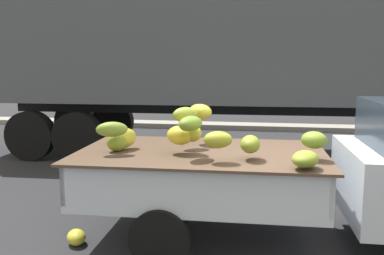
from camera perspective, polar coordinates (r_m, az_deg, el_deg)
name	(u,v)px	position (r m, az deg, el deg)	size (l,w,h in m)	color
ground	(286,252)	(5.11, 12.49, -16.01)	(220.00, 220.00, 0.00)	#28282B
curb_strip	(271,127)	(13.75, 10.57, 0.06)	(80.00, 0.80, 0.16)	gray
pickup_truck	(379,174)	(5.22, 23.85, -5.70)	(5.16, 1.89, 1.70)	silver
semi_trailer	(246,43)	(9.76, 7.21, 11.15)	(12.07, 2.91, 3.95)	#4C5156
fallen_banana_bunch_near_tailgate	(76,237)	(5.32, -15.29, -14.04)	(0.30, 0.21, 0.18)	gold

